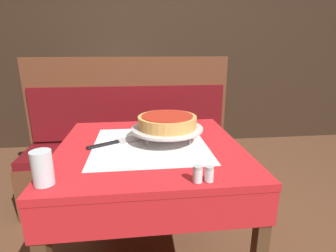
# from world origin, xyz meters

# --- Properties ---
(dining_table_front) EXTENTS (0.87, 0.87, 0.75)m
(dining_table_front) POSITION_xyz_m (0.00, 0.00, 0.64)
(dining_table_front) COLOR red
(dining_table_front) RESTS_ON ground_plane
(dining_table_rear) EXTENTS (0.72, 0.72, 0.75)m
(dining_table_rear) POSITION_xyz_m (-0.30, 1.63, 0.63)
(dining_table_rear) COLOR beige
(dining_table_rear) RESTS_ON ground_plane
(booth_bench) EXTENTS (1.59, 0.45, 1.13)m
(booth_bench) POSITION_xyz_m (-0.12, 0.76, 0.34)
(booth_bench) COLOR brown
(booth_bench) RESTS_ON ground_plane
(back_wall_panel) EXTENTS (6.00, 0.04, 2.40)m
(back_wall_panel) POSITION_xyz_m (0.00, 2.09, 1.20)
(back_wall_panel) COLOR black
(back_wall_panel) RESTS_ON ground_plane
(pizza_pan_stand) EXTENTS (0.35, 0.35, 0.07)m
(pizza_pan_stand) POSITION_xyz_m (0.09, 0.03, 0.81)
(pizza_pan_stand) COLOR #ADADB2
(pizza_pan_stand) RESTS_ON dining_table_front
(deep_dish_pizza) EXTENTS (0.29, 0.29, 0.06)m
(deep_dish_pizza) POSITION_xyz_m (0.09, 0.03, 0.85)
(deep_dish_pizza) COLOR tan
(deep_dish_pizza) RESTS_ON pizza_pan_stand
(pizza_server) EXTENTS (0.26, 0.18, 0.01)m
(pizza_server) POSITION_xyz_m (-0.17, 0.04, 0.75)
(pizza_server) COLOR #BCBCC1
(pizza_server) RESTS_ON dining_table_front
(water_glass_near) EXTENTS (0.07, 0.07, 0.12)m
(water_glass_near) POSITION_xyz_m (-0.38, -0.34, 0.81)
(water_glass_near) COLOR silver
(water_glass_near) RESTS_ON dining_table_front
(salt_shaker) EXTENTS (0.03, 0.03, 0.06)m
(salt_shaker) POSITION_xyz_m (0.15, -0.39, 0.78)
(salt_shaker) COLOR silver
(salt_shaker) RESTS_ON dining_table_front
(pepper_shaker) EXTENTS (0.03, 0.03, 0.06)m
(pepper_shaker) POSITION_xyz_m (0.19, -0.39, 0.77)
(pepper_shaker) COLOR silver
(pepper_shaker) RESTS_ON dining_table_front
(condiment_caddy) EXTENTS (0.15, 0.15, 0.16)m
(condiment_caddy) POSITION_xyz_m (-0.39, 1.70, 0.78)
(condiment_caddy) COLOR black
(condiment_caddy) RESTS_ON dining_table_rear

